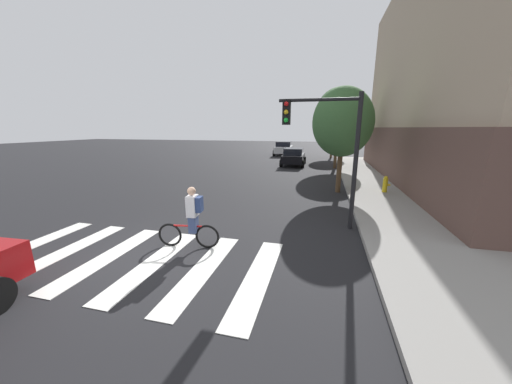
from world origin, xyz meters
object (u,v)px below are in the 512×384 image
object	(u,v)px
sedan_mid	(294,156)
street_tree_near	(343,122)
sedan_far	(284,148)
traffic_light_near	(329,138)
street_tree_far	(333,124)
fire_hydrant	(385,184)
cyclist	(192,218)
street_tree_mid	(338,114)

from	to	relation	value
sedan_mid	street_tree_near	world-z (taller)	street_tree_near
sedan_far	traffic_light_near	size ratio (longest dim) A/B	1.13
street_tree_near	street_tree_far	xyz separation A→B (m)	(-0.03, 16.25, 0.16)
fire_hydrant	street_tree_far	xyz separation A→B (m)	(-2.20, 16.31, 3.06)
cyclist	street_tree_near	xyz separation A→B (m)	(4.10, 7.66, 2.59)
fire_hydrant	street_tree_far	distance (m)	16.74
street_tree_near	street_tree_mid	bearing A→B (deg)	89.18
fire_hydrant	street_tree_near	world-z (taller)	street_tree_near
sedan_far	street_tree_mid	distance (m)	11.46
cyclist	street_tree_near	size ratio (longest dim) A/B	0.33
cyclist	street_tree_near	distance (m)	9.07
sedan_far	fire_hydrant	distance (m)	19.56
traffic_light_near	street_tree_far	size ratio (longest dim) A/B	0.79
sedan_mid	fire_hydrant	world-z (taller)	sedan_mid
traffic_light_near	cyclist	bearing A→B (deg)	-143.76
street_tree_mid	street_tree_far	size ratio (longest dim) A/B	1.16
sedan_mid	street_tree_near	bearing A→B (deg)	-70.65
sedan_far	street_tree_mid	xyz separation A→B (m)	(5.56, -9.44, 3.36)
traffic_light_near	fire_hydrant	distance (m)	6.27
sedan_mid	street_tree_far	bearing A→B (deg)	64.35
sedan_mid	traffic_light_near	size ratio (longest dim) A/B	1.02
traffic_light_near	sedan_far	bearing A→B (deg)	101.68
sedan_mid	traffic_light_near	xyz separation A→B (m)	(2.64, -14.56, 2.10)
sedan_far	street_tree_near	xyz separation A→B (m)	(5.44, -17.95, 2.61)
street_tree_near	street_tree_mid	size ratio (longest dim) A/B	0.82
traffic_light_near	street_tree_mid	xyz separation A→B (m)	(0.79, 13.66, 1.32)
sedan_far	traffic_light_near	world-z (taller)	traffic_light_near
fire_hydrant	sedan_mid	bearing A→B (deg)	120.01
traffic_light_near	street_tree_far	bearing A→B (deg)	88.29
street_tree_mid	street_tree_far	xyz separation A→B (m)	(-0.15, 7.73, -0.59)
sedan_mid	street_tree_mid	bearing A→B (deg)	-14.74
sedan_far	sedan_mid	bearing A→B (deg)	-75.98
sedan_far	street_tree_near	distance (m)	18.94
street_tree_far	street_tree_near	bearing A→B (deg)	-89.90
cyclist	traffic_light_near	distance (m)	4.72
fire_hydrant	street_tree_mid	world-z (taller)	street_tree_mid
cyclist	street_tree_mid	xyz separation A→B (m)	(4.23, 16.18, 3.34)
fire_hydrant	street_tree_mid	bearing A→B (deg)	103.43
street_tree_near	traffic_light_near	bearing A→B (deg)	-97.37
sedan_far	fire_hydrant	xyz separation A→B (m)	(7.61, -18.02, -0.29)
sedan_far	traffic_light_near	xyz separation A→B (m)	(4.77, -23.10, 2.04)
street_tree_mid	street_tree_far	bearing A→B (deg)	91.11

